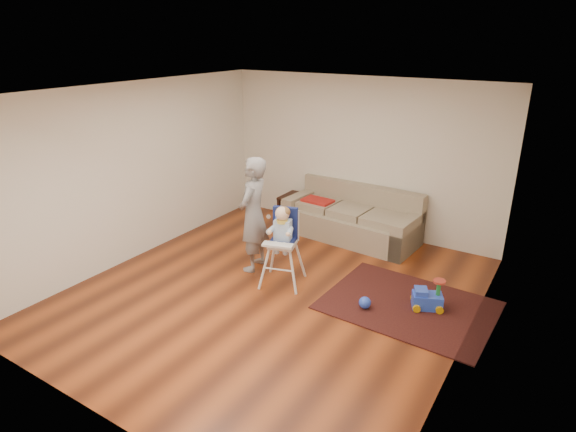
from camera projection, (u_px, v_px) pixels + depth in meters
The scene contains 9 objects.
ground at pixel (273, 292), 6.63m from camera, with size 5.50×5.50×0.00m, color #4F2211.
room_envelope at pixel (293, 152), 6.37m from camera, with size 5.04×5.52×2.72m.
sofa at pixel (351, 214), 8.25m from camera, with size 2.36×1.11×0.89m.
side_table at pixel (297, 210), 8.89m from camera, with size 0.55×0.55×0.55m, color black, non-canonical shape.
area_rug at pixel (408, 305), 6.30m from camera, with size 2.10×1.58×0.02m, color black.
ride_on_toy at pixel (428, 294), 6.16m from camera, with size 0.37×0.27×0.41m, color blue, non-canonical shape.
toy_ball at pixel (365, 303), 6.19m from camera, with size 0.16×0.16×0.16m, color blue.
high_chair at pixel (283, 247), 6.69m from camera, with size 0.67×0.67×1.16m.
adult at pixel (253, 215), 7.03m from camera, with size 0.63×0.41×1.72m, color gray.
Camera 1 is at (3.27, -4.82, 3.35)m, focal length 30.00 mm.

